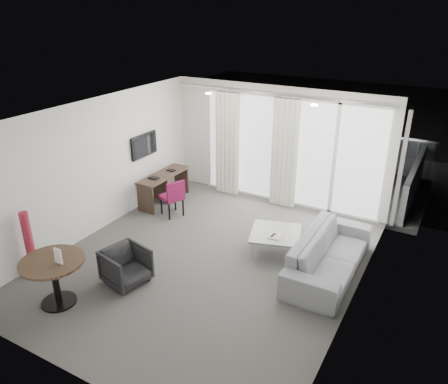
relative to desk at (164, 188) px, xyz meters
The scene contains 28 objects.
floor 2.73m from the desk, 37.70° to the right, with size 5.00×6.00×0.00m, color #4D4B47.
ceiling 3.54m from the desk, 37.70° to the right, with size 5.00×6.00×0.00m, color white.
wall_left 1.95m from the desk, 102.03° to the right, with size 0.00×6.00×2.60m, color silver.
wall_right 5.03m from the desk, 19.65° to the right, with size 0.00×6.00×2.60m, color silver.
wall_front 5.22m from the desk, 65.26° to the right, with size 5.00×0.00×2.60m, color silver.
window_panel 2.91m from the desk, 28.46° to the left, with size 4.00×0.02×2.38m, color white, non-canonical shape.
window_frame 2.91m from the desk, 28.18° to the left, with size 4.10×0.06×2.44m, color white, non-canonical shape.
curtain_left 1.76m from the desk, 49.36° to the left, with size 0.60×0.20×2.38m, color silver, non-canonical shape.
curtain_right 2.80m from the desk, 25.85° to the left, with size 0.60×0.20×2.38m, color silver, non-canonical shape.
curtain_track 3.23m from the desk, 28.41° to the left, with size 4.80×0.04×0.04m, color #B2B2B7, non-canonical shape.
downlight_a 2.58m from the desk, ahead, with size 0.12×0.12×0.02m, color #FFE0B2.
downlight_b 4.04m from the desk, ahead, with size 0.12×0.12×0.02m, color #FFE0B2.
desk is the anchor object (origin of this frame).
tv 1.08m from the desk, 145.87° to the right, with size 0.05×0.80×0.50m, color black, non-canonical shape.
desk_chair 0.73m from the desk, 40.32° to the right, with size 0.45×0.42×0.82m, color maroon, non-canonical shape.
round_table 3.83m from the desk, 78.34° to the right, with size 0.94×0.94×0.75m, color #3D2A1A, non-canonical shape.
menu_card 3.88m from the desk, 76.07° to the right, with size 0.13×0.02×0.24m, color white, non-canonical shape.
red_lamp 3.43m from the desk, 93.05° to the right, with size 0.23×0.23×1.15m, color maroon.
tub_armchair 3.13m from the desk, 64.85° to the right, with size 0.64×0.66×0.60m, color black.
coffee_table 3.16m from the desk, 14.33° to the right, with size 0.87×0.87×0.39m, color gray, non-canonical shape.
remote 3.20m from the desk, 16.76° to the right, with size 0.06×0.18×0.02m, color black, non-canonical shape.
magazine 3.23m from the desk, 16.29° to the right, with size 0.22×0.28×0.02m, color gray, non-canonical shape.
sofa 4.21m from the desk, 13.01° to the right, with size 2.32×0.91×0.68m, color gray.
terrace_slab 3.77m from the desk, 49.27° to the left, with size 5.60×3.00×0.12m, color #4D4D50.
rattan_chair_a 3.82m from the desk, 46.08° to the left, with size 0.50×0.50×0.73m, color brown, non-canonical shape.
rattan_chair_b 5.19m from the desk, 37.84° to the left, with size 0.51×0.51×0.74m, color brown, non-canonical shape.
rattan_table 4.26m from the desk, 43.39° to the left, with size 0.46×0.46×0.46m, color brown, non-canonical shape.
balustrade 4.94m from the desk, 60.31° to the left, with size 5.50×0.06×1.05m, color #B2B2B7, non-canonical shape.
Camera 1 is at (3.46, -5.59, 4.21)m, focal length 35.00 mm.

